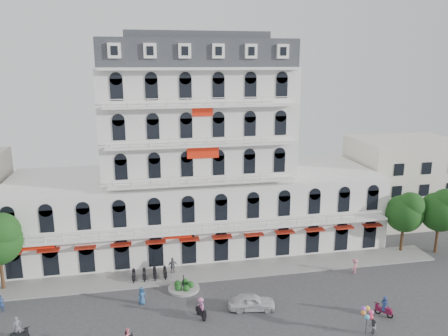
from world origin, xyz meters
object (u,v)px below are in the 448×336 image
Objects in this scene: rider_east at (384,307)px; balloon_vendor at (371,321)px; rider_west at (18,330)px; parked_car at (252,302)px; rider_center at (201,307)px.

balloon_vendor is at bearing 90.46° from rider_east.
rider_east is at bearing -29.06° from rider_west.
parked_car is 2.17× the size of rider_center.
balloon_vendor reaches higher than rider_west.
rider_west is 31.83m from rider_east.
rider_center is 14.69m from balloon_vendor.
rider_east is 16.68m from rider_center.
balloon_vendor reaches higher than rider_east.
balloon_vendor is (8.85, -5.77, 0.52)m from parked_car.
rider_west is 1.18× the size of rider_east.
parked_car is at bearing -21.84° from rider_west.
rider_center is at bearing 39.53° from rider_east.
rider_center is (15.32, 0.53, -0.03)m from rider_west.
rider_west reaches higher than rider_center.
parked_car is 1.79× the size of balloon_vendor.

